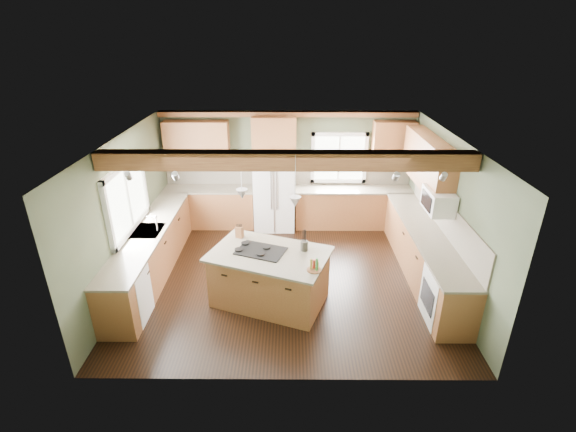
{
  "coord_description": "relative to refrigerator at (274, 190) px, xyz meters",
  "views": [
    {
      "loc": [
        0.07,
        -6.61,
        4.25
      ],
      "look_at": [
        0.02,
        0.3,
        1.1
      ],
      "focal_mm": 26.0,
      "sensor_mm": 36.0,
      "label": 1
    }
  ],
  "objects": [
    {
      "name": "knife_block",
      "position": [
        -0.51,
        -2.32,
        0.12
      ],
      "size": [
        0.15,
        0.13,
        0.2
      ],
      "primitive_type": "cube",
      "rotation": [
        0.0,
        0.0,
        -0.43
      ],
      "color": "brown",
      "rests_on": "island_top"
    },
    {
      "name": "wall_right",
      "position": [
        3.1,
        -2.12,
        0.4
      ],
      "size": [
        0.0,
        5.0,
        5.0
      ],
      "primitive_type": "plane",
      "rotation": [
        1.57,
        0.0,
        -1.57
      ],
      "color": "#434C36",
      "rests_on": "ground"
    },
    {
      "name": "wall_back",
      "position": [
        0.3,
        0.38,
        0.4
      ],
      "size": [
        5.6,
        0.0,
        5.6
      ],
      "primitive_type": "plane",
      "rotation": [
        1.57,
        0.0,
        0.0
      ],
      "color": "#434C36",
      "rests_on": "ground"
    },
    {
      "name": "ceiling",
      "position": [
        0.3,
        -2.12,
        1.7
      ],
      "size": [
        5.6,
        5.6,
        0.0
      ],
      "primitive_type": "plane",
      "rotation": [
        3.14,
        0.0,
        0.0
      ],
      "color": "silver",
      "rests_on": "wall_back"
    },
    {
      "name": "wall_left",
      "position": [
        -2.5,
        -2.12,
        0.4
      ],
      "size": [
        0.0,
        5.0,
        5.0
      ],
      "primitive_type": "plane",
      "rotation": [
        1.57,
        0.0,
        1.57
      ],
      "color": "#434C36",
      "rests_on": "ground"
    },
    {
      "name": "bottle_tray",
      "position": [
        0.72,
        -3.39,
        0.12
      ],
      "size": [
        0.28,
        0.28,
        0.2
      ],
      "primitive_type": null,
      "rotation": [
        0.0,
        0.0,
        -0.31
      ],
      "color": "brown",
      "rests_on": "island_top"
    },
    {
      "name": "ceiling_beam",
      "position": [
        0.3,
        -2.87,
        1.57
      ],
      "size": [
        5.55,
        0.26,
        0.26
      ],
      "primitive_type": "cube",
      "color": "#4E2716",
      "rests_on": "ceiling"
    },
    {
      "name": "window_left",
      "position": [
        -2.48,
        -2.07,
        0.65
      ],
      "size": [
        0.04,
        1.6,
        1.05
      ],
      "primitive_type": "cube",
      "color": "white",
      "rests_on": "wall_left"
    },
    {
      "name": "dishwasher",
      "position": [
        -2.19,
        -3.37,
        -0.47
      ],
      "size": [
        0.6,
        0.6,
        0.84
      ],
      "primitive_type": "cube",
      "color": "white",
      "rests_on": "floor"
    },
    {
      "name": "base_cab_back_left",
      "position": [
        -1.49,
        0.08,
        -0.46
      ],
      "size": [
        2.02,
        0.6,
        0.88
      ],
      "primitive_type": "cube",
      "color": "brown",
      "rests_on": "floor"
    },
    {
      "name": "pendant_right",
      "position": [
        0.43,
        -3.03,
        0.98
      ],
      "size": [
        0.18,
        0.18,
        0.16
      ],
      "primitive_type": "cone",
      "rotation": [
        3.14,
        0.0,
        0.0
      ],
      "color": "#B2B2B7",
      "rests_on": "ceiling"
    },
    {
      "name": "window_back",
      "position": [
        1.45,
        0.36,
        0.65
      ],
      "size": [
        1.1,
        0.04,
        1.0
      ],
      "primitive_type": "cube",
      "color": "white",
      "rests_on": "wall_back"
    },
    {
      "name": "refrigerator",
      "position": [
        0.0,
        0.0,
        0.0
      ],
      "size": [
        0.9,
        0.74,
        1.8
      ],
      "primitive_type": "cube",
      "color": "white",
      "rests_on": "floor"
    },
    {
      "name": "backsplash_right",
      "position": [
        3.08,
        -2.07,
        0.31
      ],
      "size": [
        0.03,
        3.7,
        0.58
      ],
      "primitive_type": "cube",
      "color": "brown",
      "rests_on": "wall_right"
    },
    {
      "name": "counter_left",
      "position": [
        -2.2,
        -2.07,
        0.0
      ],
      "size": [
        0.64,
        3.74,
        0.04
      ],
      "primitive_type": "cube",
      "color": "#4A4136",
      "rests_on": "base_cab_left"
    },
    {
      "name": "upper_cab_back_corner",
      "position": [
        2.6,
        0.21,
        1.05
      ],
      "size": [
        0.9,
        0.35,
        0.9
      ],
      "primitive_type": "cube",
      "color": "brown",
      "rests_on": "wall_back"
    },
    {
      "name": "upper_cab_over_fridge",
      "position": [
        -0.0,
        0.21,
        1.25
      ],
      "size": [
        0.96,
        0.35,
        0.7
      ],
      "primitive_type": "cube",
      "color": "brown",
      "rests_on": "wall_back"
    },
    {
      "name": "island",
      "position": [
        0.02,
        -2.87,
        -0.46
      ],
      "size": [
        2.02,
        1.62,
        0.88
      ],
      "primitive_type": "cube",
      "rotation": [
        0.0,
        0.0,
        -0.36
      ],
      "color": "brown",
      "rests_on": "floor"
    },
    {
      "name": "upper_cab_right",
      "position": [
        2.92,
        -1.22,
        1.05
      ],
      "size": [
        0.35,
        2.2,
        0.9
      ],
      "primitive_type": "cube",
      "color": "brown",
      "rests_on": "wall_right"
    },
    {
      "name": "utensil_crock",
      "position": [
        0.59,
        -2.77,
        0.1
      ],
      "size": [
        0.16,
        0.16,
        0.17
      ],
      "primitive_type": "cylinder",
      "rotation": [
        0.0,
        0.0,
        -0.38
      ],
      "color": "#3D3530",
      "rests_on": "island_top"
    },
    {
      "name": "microwave",
      "position": [
        2.88,
        -2.17,
        0.65
      ],
      "size": [
        0.4,
        0.7,
        0.38
      ],
      "primitive_type": "cube",
      "color": "white",
      "rests_on": "wall_right"
    },
    {
      "name": "counter_back_left",
      "position": [
        -1.49,
        0.08,
        0.0
      ],
      "size": [
        2.06,
        0.64,
        0.04
      ],
      "primitive_type": "cube",
      "color": "#4A4136",
      "rests_on": "base_cab_back_left"
    },
    {
      "name": "sink",
      "position": [
        -2.2,
        -2.07,
        0.01
      ],
      "size": [
        0.5,
        0.65,
        0.03
      ],
      "primitive_type": "cube",
      "color": "#262628",
      "rests_on": "counter_left"
    },
    {
      "name": "backsplash_back",
      "position": [
        0.3,
        0.36,
        0.31
      ],
      "size": [
        5.58,
        0.03,
        0.58
      ],
      "primitive_type": "cube",
      "color": "brown",
      "rests_on": "wall_back"
    },
    {
      "name": "island_top",
      "position": [
        0.02,
        -2.87,
        0.0
      ],
      "size": [
        2.17,
        1.77,
        0.04
      ],
      "primitive_type": "cube",
      "rotation": [
        0.0,
        0.0,
        -0.36
      ],
      "color": "#4A4136",
      "rests_on": "island"
    },
    {
      "name": "cooktop",
      "position": [
        -0.12,
        -2.82,
        0.03
      ],
      "size": [
        0.89,
        0.74,
        0.02
      ],
      "primitive_type": "cube",
      "rotation": [
        0.0,
        0.0,
        -0.36
      ],
      "color": "black",
      "rests_on": "island_top"
    },
    {
      "name": "faucet",
      "position": [
        -2.02,
        -2.07,
        0.15
      ],
      "size": [
        0.02,
        0.02,
        0.28
      ],
      "primitive_type": "cylinder",
      "color": "#B2B2B7",
      "rests_on": "sink"
    },
    {
      "name": "soffit_trim",
      "position": [
        0.3,
        0.28,
        1.64
      ],
      "size": [
        5.55,
        0.2,
        0.1
      ],
      "primitive_type": "cube",
      "color": "#4E2716",
      "rests_on": "ceiling"
    },
    {
      "name": "counter_back_right",
      "position": [
        1.79,
        0.08,
        0.0
      ],
      "size": [
        2.66,
        0.64,
        0.04
      ],
      "primitive_type": "cube",
      "color": "#4A4136",
      "rests_on": "base_cab_back_right"
    },
    {
      "name": "pendant_left",
      "position": [
        -0.39,
        -2.72,
        0.98
      ],
      "size": [
        0.18,
        0.18,
        0.16
      ],
      "primitive_type": "cone",
      "rotation": [
        3.14,
        0.0,
        0.0
      ],
      "color": "#B2B2B7",
      "rests_on": "ceiling"
    },
    {
      "name": "oven",
      "position": [
        2.79,
        -3.37,
        -0.47
      ],
      "size": [
        0.6,
        0.72,
        0.84
      ],
      "primitive_type": "cube",
      "color": "white",
      "rests_on": "floor"
    },
    {
      "name": "counter_right",
      "position": [
        2.8,
        -2.07,
        0.0
      ],
      "size": [
        0.64,
        3.74,
        0.04
      ],
      "primitive_type": "cube",
      "color": "#4A4136",
      "rests_on": "base_cab_right"
    },
    {
      "name": "base_cab_left",
      "position": [
        -2.2,
        -2.07,
        -0.46
      ],
      "size": [
        0.6,
        3.7,
        0.88
      ],
      "primitive_type": "cube",
      "color": "brown",
      "rests_on": "floor"
    },
    {
      "name": "upper_cab_back_left",
      "position": [
        -1.69,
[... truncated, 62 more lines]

